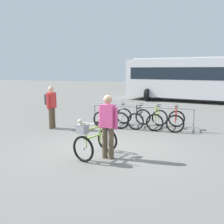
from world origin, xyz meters
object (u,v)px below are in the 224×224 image
at_px(pedestrian_with_backpack, 51,104).
at_px(racked_bike_red, 176,120).
at_px(racked_bike_teal, 106,116).
at_px(featured_bicycle, 93,139).
at_px(racked_bike_white, 122,117).
at_px(person_with_featured_bike, 108,124).
at_px(racked_bike_black, 139,118).
at_px(racked_bike_lime, 157,119).
at_px(bus_distant, 198,77).

bearing_deg(pedestrian_with_backpack, racked_bike_red, 15.49).
bearing_deg(racked_bike_teal, featured_bicycle, -75.16).
height_order(racked_bike_white, person_with_featured_bike, person_with_featured_bike).
height_order(racked_bike_white, pedestrian_with_backpack, pedestrian_with_backpack).
relative_size(racked_bike_red, person_with_featured_bike, 0.69).
bearing_deg(racked_bike_black, pedestrian_with_backpack, -158.80).
xyz_separation_m(racked_bike_white, racked_bike_black, (0.70, 0.02, -0.00)).
bearing_deg(racked_bike_lime, racked_bike_black, -178.63).
relative_size(racked_bike_white, featured_bicycle, 0.94).
bearing_deg(racked_bike_white, featured_bicycle, -85.26).
bearing_deg(racked_bike_teal, racked_bike_black, 1.37).
relative_size(racked_bike_white, racked_bike_black, 1.02).
relative_size(racked_bike_black, featured_bicycle, 0.91).
bearing_deg(featured_bicycle, pedestrian_with_backpack, 136.88).
distance_m(racked_bike_white, racked_bike_lime, 1.40).
distance_m(racked_bike_lime, pedestrian_with_backpack, 4.14).
bearing_deg(racked_bike_white, bus_distant, 73.24).
bearing_deg(racked_bike_teal, pedestrian_with_backpack, -146.16).
xyz_separation_m(racked_bike_teal, racked_bike_white, (0.70, 0.02, -0.00)).
distance_m(racked_bike_lime, person_with_featured_bike, 3.93).
height_order(racked_bike_white, racked_bike_lime, same).
distance_m(racked_bike_red, featured_bicycle, 4.30).
bearing_deg(racked_bike_red, pedestrian_with_backpack, -164.51).
bearing_deg(person_with_featured_bike, racked_bike_white, 100.53).
relative_size(person_with_featured_bike, pedestrian_with_backpack, 1.00).
xyz_separation_m(racked_bike_red, bus_distant, (0.72, 9.31, 1.37)).
bearing_deg(featured_bicycle, racked_bike_lime, 74.55).
distance_m(racked_bike_red, pedestrian_with_backpack, 4.81).
bearing_deg(racked_bike_red, racked_bike_lime, -178.63).
xyz_separation_m(racked_bike_white, featured_bicycle, (0.32, -3.87, 0.12)).
bearing_deg(racked_bike_lime, pedestrian_with_backpack, -162.12).
xyz_separation_m(racked_bike_black, racked_bike_lime, (0.70, 0.02, 0.00)).
relative_size(racked_bike_teal, racked_bike_white, 0.94).
xyz_separation_m(racked_bike_red, person_with_featured_bike, (-1.39, -3.85, 0.54)).
distance_m(racked_bike_white, racked_bike_red, 2.10).
height_order(racked_bike_teal, racked_bike_white, same).
xyz_separation_m(racked_bike_teal, racked_bike_red, (2.80, 0.07, -0.00)).
bearing_deg(bus_distant, racked_bike_white, -106.76).
bearing_deg(racked_bike_red, person_with_featured_bike, -109.90).
height_order(racked_bike_teal, pedestrian_with_backpack, pedestrian_with_backpack).
bearing_deg(bus_distant, racked_bike_black, -102.78).
xyz_separation_m(racked_bike_black, racked_bike_red, (1.40, 0.03, 0.00)).
xyz_separation_m(racked_bike_white, pedestrian_with_backpack, (-2.50, -1.22, 0.57)).
relative_size(racked_bike_black, racked_bike_red, 1.01).
height_order(racked_bike_white, racked_bike_red, same).
bearing_deg(person_with_featured_bike, bus_distant, 80.88).
relative_size(racked_bike_red, pedestrian_with_backpack, 0.69).
bearing_deg(racked_bike_lime, person_with_featured_bike, -100.25).
xyz_separation_m(racked_bike_white, person_with_featured_bike, (0.71, -3.80, 0.54)).
distance_m(racked_bike_lime, racked_bike_red, 0.70).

